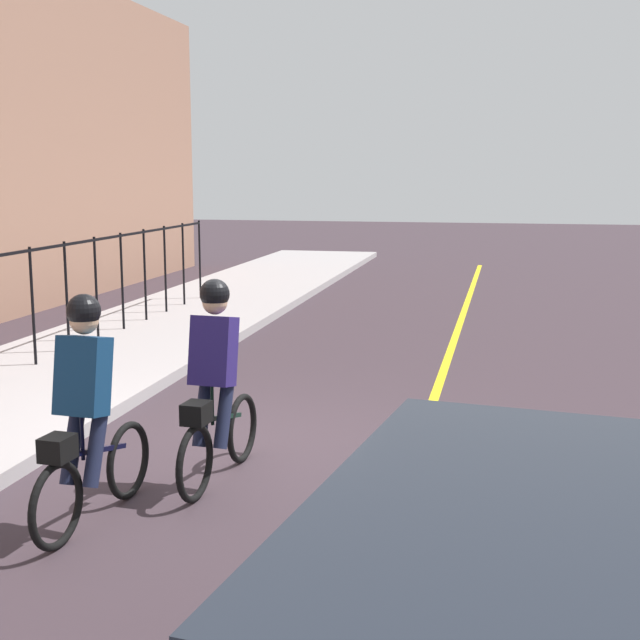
% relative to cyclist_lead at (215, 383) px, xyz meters
% --- Properties ---
extents(ground_plane, '(80.00, 80.00, 0.00)m').
position_rel_cyclist_lead_xyz_m(ground_plane, '(1.04, -0.03, -0.91)').
color(ground_plane, '#382B32').
extents(lane_line_centre, '(36.00, 0.12, 0.01)m').
position_rel_cyclist_lead_xyz_m(lane_line_centre, '(1.04, -1.63, -0.91)').
color(lane_line_centre, yellow).
rests_on(lane_line_centre, ground).
extents(cyclist_lead, '(1.71, 0.39, 1.83)m').
position_rel_cyclist_lead_xyz_m(cyclist_lead, '(0.00, 0.00, 0.00)').
color(cyclist_lead, black).
rests_on(cyclist_lead, ground).
extents(cyclist_follow, '(1.71, 0.39, 1.83)m').
position_rel_cyclist_lead_xyz_m(cyclist_follow, '(-1.10, 0.66, 0.00)').
color(cyclist_follow, black).
rests_on(cyclist_follow, ground).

